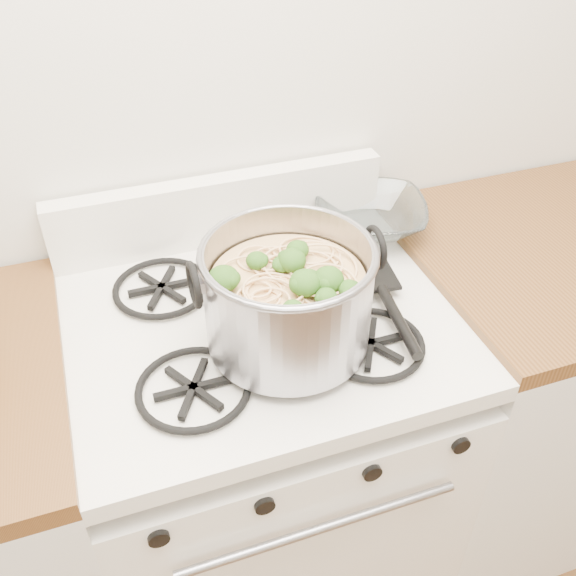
# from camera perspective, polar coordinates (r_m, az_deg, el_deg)

# --- Properties ---
(gas_range) EXTENTS (0.76, 0.66, 0.92)m
(gas_range) POSITION_cam_1_polar(r_m,az_deg,el_deg) (1.62, -1.93, -15.25)
(gas_range) COLOR white
(gas_range) RESTS_ON ground
(counter_left) EXTENTS (0.25, 0.65, 0.92)m
(counter_left) POSITION_cam_1_polar(r_m,az_deg,el_deg) (1.60, -20.47, -18.56)
(counter_left) COLOR silver
(counter_left) RESTS_ON ground
(counter_right) EXTENTS (1.00, 0.65, 0.92)m
(counter_right) POSITION_cam_1_polar(r_m,az_deg,el_deg) (1.95, 23.57, -6.61)
(counter_right) COLOR silver
(counter_right) RESTS_ON ground
(stock_pot) EXTENTS (0.34, 0.31, 0.21)m
(stock_pot) POSITION_cam_1_polar(r_m,az_deg,el_deg) (1.14, 0.00, -0.95)
(stock_pot) COLOR gray
(stock_pot) RESTS_ON gas_range
(spatula) EXTENTS (0.33, 0.34, 0.02)m
(spatula) POSITION_cam_1_polar(r_m,az_deg,el_deg) (1.35, 7.57, 1.37)
(spatula) COLOR black
(spatula) RESTS_ON gas_range
(glass_bowl) EXTENTS (0.13, 0.13, 0.03)m
(glass_bowl) POSITION_cam_1_polar(r_m,az_deg,el_deg) (1.51, 7.25, 5.89)
(glass_bowl) COLOR white
(glass_bowl) RESTS_ON gas_range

